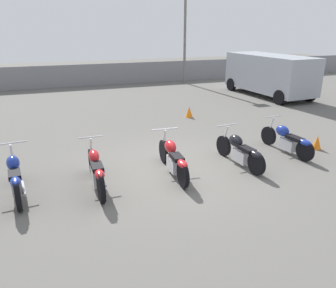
{
  "coord_description": "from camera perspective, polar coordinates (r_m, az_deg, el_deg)",
  "views": [
    {
      "loc": [
        -2.68,
        -7.32,
        3.49
      ],
      "look_at": [
        0.0,
        0.11,
        0.65
      ],
      "focal_mm": 35.0,
      "sensor_mm": 36.0,
      "label": 1
    }
  ],
  "objects": [
    {
      "name": "motorcycle_slot_3",
      "position": [
        8.84,
        12.45,
        -1.16
      ],
      "size": [
        0.67,
        2.01,
        0.95
      ],
      "rotation": [
        0.0,
        0.0,
        0.09
      ],
      "color": "black",
      "rests_on": "ground_plane"
    },
    {
      "name": "motorcycle_slot_1",
      "position": [
        7.57,
        -12.41,
        -4.51
      ],
      "size": [
        0.56,
        2.07,
        1.04
      ],
      "rotation": [
        0.0,
        0.0,
        -0.0
      ],
      "color": "black",
      "rests_on": "ground_plane"
    },
    {
      "name": "ground_plane",
      "position": [
        8.54,
        0.26,
        -4.35
      ],
      "size": [
        60.0,
        60.0,
        0.0
      ],
      "primitive_type": "plane",
      "color": "#5B5954"
    },
    {
      "name": "motorcycle_slot_2",
      "position": [
        8.1,
        0.9,
        -2.53
      ],
      "size": [
        0.72,
        2.18,
        0.98
      ],
      "rotation": [
        0.0,
        0.0,
        -0.05
      ],
      "color": "black",
      "rests_on": "ground_plane"
    },
    {
      "name": "light_pole_left",
      "position": [
        21.64,
        3.0,
        20.47
      ],
      "size": [
        0.7,
        0.35,
        6.23
      ],
      "color": "slate",
      "rests_on": "ground_plane"
    },
    {
      "name": "traffic_cone_near",
      "position": [
        13.4,
        3.7,
        5.6
      ],
      "size": [
        0.29,
        0.29,
        0.44
      ],
      "color": "orange",
      "rests_on": "ground_plane"
    },
    {
      "name": "parked_van",
      "position": [
        18.38,
        17.2,
        11.69
      ],
      "size": [
        2.4,
        5.34,
        2.11
      ],
      "rotation": [
        0.0,
        0.0,
        0.07
      ],
      "color": "#999EA8",
      "rests_on": "ground_plane"
    },
    {
      "name": "fence_back",
      "position": [
        21.34,
        -12.7,
        11.68
      ],
      "size": [
        40.0,
        0.04,
        1.32
      ],
      "color": "gray",
      "rests_on": "ground_plane"
    },
    {
      "name": "motorcycle_slot_4",
      "position": [
        10.1,
        20.06,
        0.68
      ],
      "size": [
        0.61,
        2.04,
        0.94
      ],
      "rotation": [
        0.0,
        0.0,
        0.09
      ],
      "color": "black",
      "rests_on": "ground_plane"
    },
    {
      "name": "traffic_cone_far",
      "position": [
        10.82,
        24.52,
        0.25
      ],
      "size": [
        0.27,
        0.27,
        0.41
      ],
      "color": "orange",
      "rests_on": "ground_plane"
    },
    {
      "name": "motorcycle_slot_0",
      "position": [
        7.77,
        -25.03,
        -5.34
      ],
      "size": [
        0.7,
        2.03,
        1.04
      ],
      "rotation": [
        0.0,
        0.0,
        0.11
      ],
      "color": "black",
      "rests_on": "ground_plane"
    }
  ]
}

